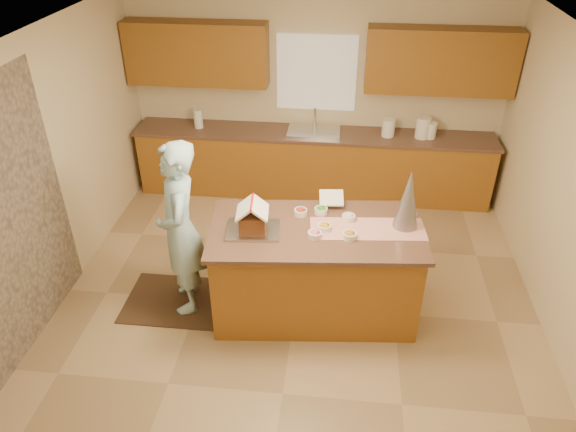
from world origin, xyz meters
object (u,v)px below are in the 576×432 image
object	(u,v)px
island_base	(315,272)
gingerbread_house	(253,219)
boy	(180,229)
tinsel_tree	(408,200)

from	to	relation	value
island_base	gingerbread_house	bearing A→B (deg)	-174.81
boy	gingerbread_house	xyz separation A→B (m)	(0.73, -0.06, 0.21)
island_base	gingerbread_house	world-z (taller)	gingerbread_house
island_base	boy	bearing A→B (deg)	177.03
boy	gingerbread_house	world-z (taller)	boy
tinsel_tree	boy	xyz separation A→B (m)	(-2.16, -0.19, -0.37)
gingerbread_house	island_base	bearing A→B (deg)	10.54
boy	gingerbread_house	size ratio (longest dim) A/B	5.56
island_base	boy	xyz separation A→B (m)	(-1.32, -0.05, 0.45)
island_base	tinsel_tree	distance (m)	1.18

